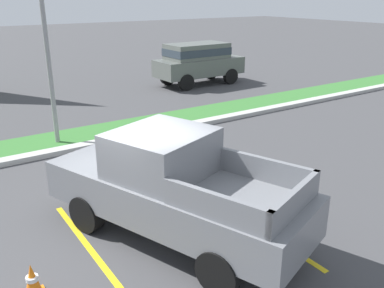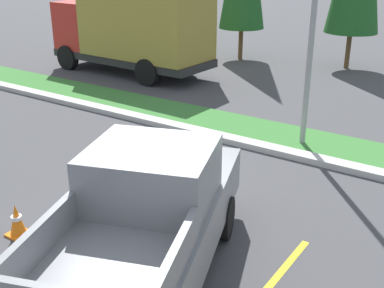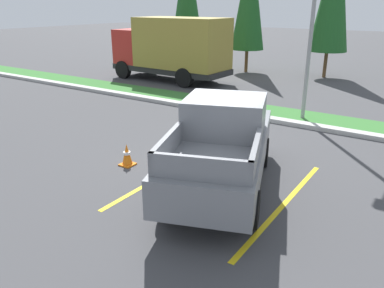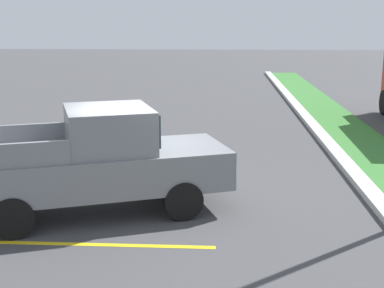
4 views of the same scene
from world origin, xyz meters
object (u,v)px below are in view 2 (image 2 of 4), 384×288
at_px(traffic_cone, 17,221).
at_px(pickup_truck_main, 147,222).
at_px(cargo_truck_distant, 133,27).
at_px(street_light, 312,1).

bearing_deg(traffic_cone, pickup_truck_main, 6.21).
relative_size(pickup_truck_main, traffic_cone, 9.25).
height_order(pickup_truck_main, cargo_truck_distant, cargo_truck_distant).
height_order(pickup_truck_main, traffic_cone, pickup_truck_main).
height_order(pickup_truck_main, street_light, street_light).
relative_size(street_light, traffic_cone, 10.23).
bearing_deg(pickup_truck_main, traffic_cone, -173.79).
xyz_separation_m(cargo_truck_distant, street_light, (8.63, -3.65, 1.76)).
distance_m(pickup_truck_main, street_light, 6.92).
bearing_deg(pickup_truck_main, cargo_truck_distant, 131.39).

